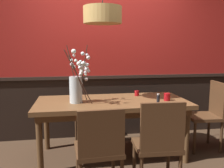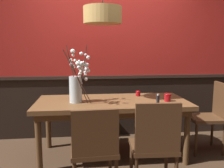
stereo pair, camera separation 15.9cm
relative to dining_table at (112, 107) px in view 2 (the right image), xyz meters
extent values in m
plane|color=#422D1E|center=(0.00, 0.00, -0.66)|extent=(24.00, 24.00, 0.00)
cube|color=black|center=(0.00, 0.79, -0.19)|extent=(5.09, 0.12, 0.94)
cube|color=#31241E|center=(0.00, 0.78, 0.30)|extent=(5.09, 0.14, 0.05)
cube|color=#B2231E|center=(0.00, 0.79, 1.25)|extent=(5.09, 0.12, 1.95)
cube|color=brown|center=(0.00, 0.00, 0.06)|extent=(1.93, 0.87, 0.05)
cube|color=brown|center=(0.00, 0.00, -0.01)|extent=(1.82, 0.77, 0.08)
cylinder|color=brown|center=(-0.87, -0.35, -0.32)|extent=(0.07, 0.07, 0.70)
cylinder|color=brown|center=(0.87, -0.35, -0.32)|extent=(0.07, 0.07, 0.70)
cylinder|color=brown|center=(-0.87, 0.35, -0.32)|extent=(0.07, 0.07, 0.70)
cylinder|color=brown|center=(0.87, 0.35, -0.32)|extent=(0.07, 0.07, 0.70)
cube|color=#4C301C|center=(1.29, 0.01, -0.20)|extent=(0.46, 0.43, 0.04)
cube|color=#4C301C|center=(1.49, 0.00, 0.06)|extent=(0.06, 0.38, 0.47)
cylinder|color=#412917|center=(1.10, -0.15, -0.44)|extent=(0.04, 0.04, 0.44)
cylinder|color=#412917|center=(1.12, 0.19, -0.44)|extent=(0.04, 0.04, 0.44)
cylinder|color=#412917|center=(1.47, -0.17, -0.44)|extent=(0.04, 0.04, 0.44)
cylinder|color=#412917|center=(1.49, 0.17, -0.44)|extent=(0.04, 0.04, 0.44)
cube|color=#4C301C|center=(-0.27, 0.77, -0.20)|extent=(0.48, 0.43, 0.04)
cube|color=#4C301C|center=(-0.28, 0.95, 0.06)|extent=(0.44, 0.06, 0.47)
cylinder|color=#412917|center=(-0.07, 0.60, -0.44)|extent=(0.04, 0.04, 0.44)
cylinder|color=#412917|center=(-0.46, 0.58, -0.44)|extent=(0.04, 0.04, 0.44)
cylinder|color=#412917|center=(-0.08, 0.95, -0.44)|extent=(0.04, 0.04, 0.44)
cylinder|color=#412917|center=(-0.48, 0.93, -0.44)|extent=(0.04, 0.04, 0.44)
cube|color=#4C301C|center=(-0.26, -0.78, -0.22)|extent=(0.46, 0.46, 0.04)
cube|color=#4C301C|center=(-0.25, -0.98, 0.02)|extent=(0.42, 0.06, 0.42)
cylinder|color=#412917|center=(-0.46, -0.61, -0.45)|extent=(0.04, 0.04, 0.43)
cylinder|color=#412917|center=(-0.08, -0.59, -0.45)|extent=(0.04, 0.04, 0.43)
cube|color=#4C301C|center=(0.33, -0.78, -0.22)|extent=(0.46, 0.41, 0.04)
cube|color=#4C301C|center=(0.32, -0.96, 0.03)|extent=(0.42, 0.06, 0.47)
cylinder|color=#412917|center=(0.14, -0.61, -0.45)|extent=(0.04, 0.04, 0.42)
cylinder|color=#412917|center=(0.53, -0.63, -0.45)|extent=(0.04, 0.04, 0.42)
cylinder|color=silver|center=(-0.46, -0.05, 0.25)|extent=(0.16, 0.16, 0.33)
cylinder|color=silver|center=(-0.46, -0.05, 0.12)|extent=(0.14, 0.14, 0.07)
cylinder|color=#472D23|center=(-0.48, -0.11, 0.44)|extent=(0.15, 0.01, 0.70)
sphere|color=white|center=(-0.47, -0.20, 0.72)|extent=(0.05, 0.05, 0.05)
sphere|color=white|center=(-0.47, -0.19, 0.67)|extent=(0.03, 0.03, 0.03)
sphere|color=white|center=(-0.50, -0.13, 0.57)|extent=(0.04, 0.04, 0.04)
sphere|color=white|center=(-0.50, -0.14, 0.62)|extent=(0.03, 0.03, 0.03)
sphere|color=white|center=(-0.45, -0.16, 0.61)|extent=(0.04, 0.04, 0.04)
sphere|color=white|center=(-0.48, -0.09, 0.53)|extent=(0.05, 0.05, 0.05)
cylinder|color=#472D23|center=(-0.37, -0.03, 0.44)|extent=(0.13, 0.19, 0.70)
sphere|color=white|center=(-0.30, 0.00, 0.64)|extent=(0.05, 0.05, 0.05)
sphere|color=white|center=(-0.39, -0.01, 0.47)|extent=(0.04, 0.04, 0.04)
sphere|color=white|center=(-0.31, 0.00, 0.55)|extent=(0.04, 0.04, 0.04)
sphere|color=white|center=(-0.34, 0.01, 0.54)|extent=(0.06, 0.06, 0.06)
sphere|color=white|center=(-0.35, -0.02, 0.57)|extent=(0.05, 0.05, 0.05)
sphere|color=white|center=(-0.36, 0.01, 0.49)|extent=(0.03, 0.03, 0.03)
cylinder|color=#472D23|center=(-0.40, -0.03, 0.29)|extent=(0.06, 0.20, 0.41)
sphere|color=white|center=(-0.33, -0.03, 0.43)|extent=(0.03, 0.03, 0.03)
sphere|color=white|center=(-0.32, 0.00, 0.50)|extent=(0.05, 0.05, 0.05)
sphere|color=white|center=(-0.34, -0.03, 0.46)|extent=(0.04, 0.04, 0.04)
sphere|color=white|center=(-0.29, 0.00, 0.47)|extent=(0.04, 0.04, 0.04)
sphere|color=white|center=(-0.33, -0.04, 0.37)|extent=(0.04, 0.04, 0.04)
sphere|color=white|center=(-0.39, -0.03, 0.32)|extent=(0.04, 0.04, 0.04)
cylinder|color=#472D23|center=(-0.42, -0.18, 0.39)|extent=(0.22, 0.12, 0.60)
sphere|color=white|center=(-0.33, -0.28, 0.68)|extent=(0.03, 0.03, 0.03)
sphere|color=white|center=(-0.40, -0.16, 0.45)|extent=(0.04, 0.04, 0.04)
sphere|color=white|center=(-0.39, -0.20, 0.52)|extent=(0.06, 0.06, 0.06)
sphere|color=white|center=(-0.38, -0.28, 0.69)|extent=(0.04, 0.04, 0.04)
sphere|color=white|center=(-0.37, -0.23, 0.57)|extent=(0.05, 0.05, 0.05)
cylinder|color=#472D23|center=(-0.42, -0.20, 0.41)|extent=(0.32, 0.13, 0.65)
sphere|color=white|center=(-0.41, -0.27, 0.54)|extent=(0.04, 0.04, 0.04)
sphere|color=white|center=(-0.40, -0.29, 0.61)|extent=(0.03, 0.03, 0.03)
sphere|color=white|center=(-0.39, -0.23, 0.49)|extent=(0.04, 0.04, 0.04)
sphere|color=white|center=(-0.39, -0.24, 0.55)|extent=(0.05, 0.05, 0.05)
sphere|color=white|center=(-0.37, -0.31, 0.59)|extent=(0.04, 0.04, 0.04)
sphere|color=white|center=(-0.42, -0.25, 0.58)|extent=(0.05, 0.05, 0.05)
cylinder|color=#9E0F14|center=(0.69, -0.13, 0.13)|extent=(0.08, 0.08, 0.10)
torus|color=red|center=(0.69, -0.13, 0.18)|extent=(0.08, 0.08, 0.01)
cylinder|color=silver|center=(0.69, -0.13, 0.12)|extent=(0.06, 0.06, 0.05)
cylinder|color=#9E0F14|center=(0.39, 0.24, 0.12)|extent=(0.06, 0.06, 0.07)
torus|color=red|center=(0.39, 0.24, 0.15)|extent=(0.07, 0.07, 0.01)
cylinder|color=silver|center=(0.39, 0.24, 0.11)|extent=(0.04, 0.04, 0.04)
cylinder|color=black|center=(0.54, -0.24, 0.14)|extent=(0.04, 0.04, 0.10)
cylinder|color=beige|center=(0.54, -0.24, 0.20)|extent=(0.03, 0.03, 0.02)
cylinder|color=tan|center=(-0.11, 0.02, 1.15)|extent=(0.47, 0.47, 0.20)
sphere|color=#F9EAB7|center=(-0.11, 0.02, 1.12)|extent=(0.14, 0.14, 0.14)
camera|label=1|loc=(-0.48, -2.95, 0.76)|focal=38.07mm
camera|label=2|loc=(-0.32, -2.97, 0.76)|focal=38.07mm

